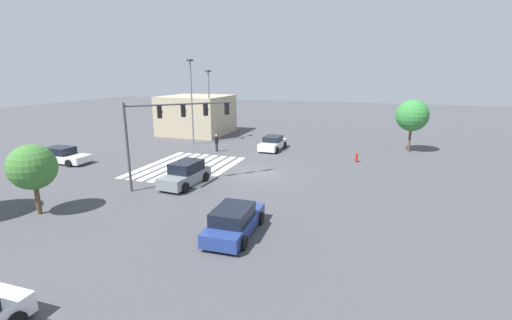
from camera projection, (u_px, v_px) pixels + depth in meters
ground_plane at (256, 174)px, 27.49m from camera, size 146.66×146.66×0.00m
crosswalk_markings at (187, 167)px, 29.48m from camera, size 9.38×7.25×0.01m
traffic_signal_mast at (170, 121)px, 23.56m from camera, size 5.42×5.42×6.03m
car_1 at (185, 174)px, 24.64m from camera, size 4.45×2.29×1.69m
car_2 at (273, 143)px, 36.08m from camera, size 4.55×2.19×1.42m
car_3 at (234, 221)px, 17.08m from camera, size 4.70×2.25×1.50m
car_4 at (63, 156)px, 30.65m from camera, size 2.10×4.65×1.44m
corner_building at (197, 115)px, 45.24m from camera, size 8.05×8.05×4.97m
pedestrian at (217, 142)px, 35.05m from camera, size 0.41×0.41×1.77m
street_light_pole_a at (191, 95)px, 37.57m from camera, size 0.80×0.36×9.28m
street_light_pole_b at (209, 99)px, 39.89m from camera, size 0.80×0.36×8.16m
tree_corner_a at (412, 115)px, 34.38m from camera, size 3.17×3.17×5.32m
tree_corner_b at (32, 167)px, 19.02m from camera, size 2.55×2.55×4.07m
fire_hydrant at (356, 158)px, 30.99m from camera, size 0.22×0.22×0.86m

